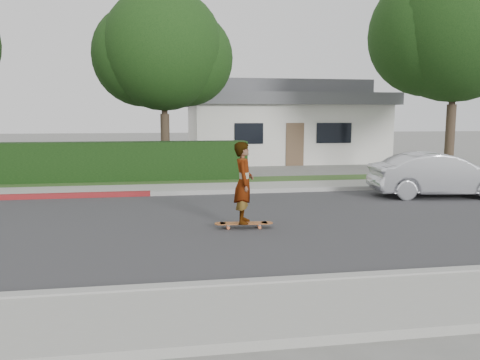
# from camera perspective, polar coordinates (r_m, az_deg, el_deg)

# --- Properties ---
(ground) EXTENTS (120.00, 120.00, 0.00)m
(ground) POSITION_cam_1_polar(r_m,az_deg,el_deg) (10.66, -16.86, -5.71)
(ground) COLOR slate
(ground) RESTS_ON ground
(road) EXTENTS (60.00, 8.00, 0.01)m
(road) POSITION_cam_1_polar(r_m,az_deg,el_deg) (10.65, -16.86, -5.68)
(road) COLOR #2D2D30
(road) RESTS_ON ground
(curb_near) EXTENTS (60.00, 0.20, 0.15)m
(curb_near) POSITION_cam_1_polar(r_m,az_deg,el_deg) (6.76, -21.53, -13.11)
(curb_near) COLOR #9E9E99
(curb_near) RESTS_ON ground
(sidewalk_near) EXTENTS (60.00, 1.60, 0.12)m
(sidewalk_near) POSITION_cam_1_polar(r_m,az_deg,el_deg) (5.96, -23.41, -16.26)
(sidewalk_near) COLOR gray
(sidewalk_near) RESTS_ON ground
(curb_far) EXTENTS (60.00, 0.20, 0.15)m
(curb_far) POSITION_cam_1_polar(r_m,az_deg,el_deg) (14.64, -14.79, -1.72)
(curb_far) COLOR #9E9E99
(curb_far) RESTS_ON ground
(sidewalk_far) EXTENTS (60.00, 1.60, 0.12)m
(sidewalk_far) POSITION_cam_1_polar(r_m,az_deg,el_deg) (15.52, -14.47, -1.23)
(sidewalk_far) COLOR gray
(sidewalk_far) RESTS_ON ground
(planting_strip) EXTENTS (60.00, 1.60, 0.10)m
(planting_strip) POSITION_cam_1_polar(r_m,az_deg,el_deg) (17.10, -13.99, -0.43)
(planting_strip) COLOR #2D4C1E
(planting_strip) RESTS_ON ground
(hedge) EXTENTS (15.00, 1.00, 1.50)m
(hedge) POSITION_cam_1_polar(r_m,az_deg,el_deg) (18.11, -23.42, 1.83)
(hedge) COLOR black
(hedge) RESTS_ON ground
(tree_center) EXTENTS (5.66, 4.84, 7.44)m
(tree_center) POSITION_cam_1_polar(r_m,az_deg,el_deg) (19.62, -9.37, 14.94)
(tree_center) COLOR #33261C
(tree_center) RESTS_ON ground
(tree_right) EXTENTS (6.32, 5.60, 8.56)m
(tree_right) POSITION_cam_1_polar(r_m,az_deg,el_deg) (20.49, 24.53, 16.09)
(tree_right) COLOR #33261C
(tree_right) RESTS_ON ground
(house) EXTENTS (10.60, 8.60, 4.30)m
(house) POSITION_cam_1_polar(r_m,az_deg,el_deg) (27.08, 4.81, 7.06)
(house) COLOR beige
(house) RESTS_ON ground
(skateboard) EXTENTS (1.28, 0.36, 0.12)m
(skateboard) POSITION_cam_1_polar(r_m,az_deg,el_deg) (10.20, 0.45, -5.33)
(skateboard) COLOR #DC6B3C
(skateboard) RESTS_ON ground
(skateboarder) EXTENTS (0.54, 0.71, 1.76)m
(skateboarder) POSITION_cam_1_polar(r_m,az_deg,el_deg) (10.03, 0.46, -0.34)
(skateboarder) COLOR white
(skateboarder) RESTS_ON skateboard
(car_silver) EXTENTS (4.21, 1.97, 1.34)m
(car_silver) POSITION_cam_1_polar(r_m,az_deg,el_deg) (15.32, 23.15, 0.57)
(car_silver) COLOR #B8B9BF
(car_silver) RESTS_ON ground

